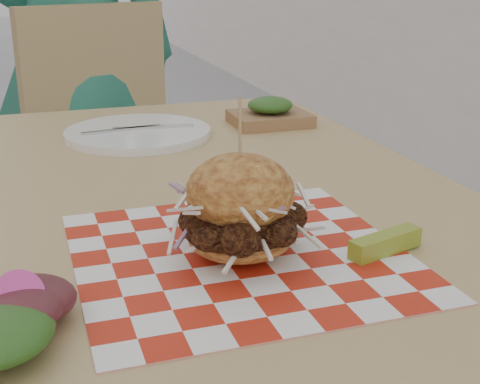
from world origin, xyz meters
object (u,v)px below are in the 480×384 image
(patio_chair, at_px, (93,158))
(sandwich, at_px, (240,212))
(diner, at_px, (75,57))
(patio_table, at_px, (181,242))

(patio_chair, relative_size, sandwich, 5.30)
(diner, distance_m, patio_chair, 0.32)
(patio_table, relative_size, patio_chair, 1.26)
(patio_table, bearing_deg, sandwich, -86.44)
(diner, xyz_separation_m, sandwich, (0.06, -1.33, 0.00))
(diner, bearing_deg, patio_chair, 101.62)
(diner, height_order, patio_chair, diner)
(patio_table, height_order, patio_chair, patio_chair)
(diner, relative_size, patio_table, 1.33)
(diner, distance_m, patio_table, 1.11)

